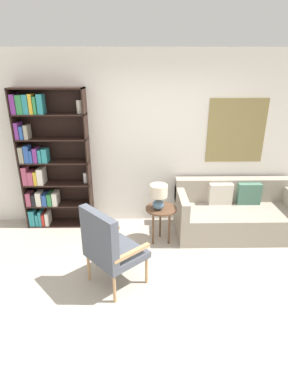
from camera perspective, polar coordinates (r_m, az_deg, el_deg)
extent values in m
plane|color=#B2A899|center=(3.57, 0.45, -20.19)|extent=(14.00, 14.00, 0.00)
cube|color=white|center=(4.77, -0.10, 9.56)|extent=(6.40, 0.06, 2.70)
cube|color=olive|center=(4.93, 17.16, 11.04)|extent=(0.89, 0.02, 0.98)
cube|color=black|center=(5.01, -22.32, 5.36)|extent=(0.02, 0.30, 2.17)
cube|color=black|center=(4.73, -10.53, 5.75)|extent=(0.02, 0.30, 2.17)
cube|color=black|center=(4.66, -18.12, 18.30)|extent=(1.05, 0.30, 0.02)
cube|color=black|center=(5.25, -15.30, -5.71)|extent=(1.05, 0.30, 0.02)
cube|color=black|center=(4.98, -16.18, 6.07)|extent=(1.05, 0.01, 2.17)
cube|color=black|center=(5.09, -15.71, -2.15)|extent=(1.05, 0.30, 0.02)
cube|color=teal|center=(5.27, -20.35, -4.47)|extent=(0.09, 0.18, 0.27)
cube|color=teal|center=(5.27, -19.45, -4.77)|extent=(0.05, 0.20, 0.20)
cube|color=teal|center=(5.26, -18.89, -4.42)|extent=(0.04, 0.24, 0.25)
cube|color=red|center=(5.25, -18.39, -4.70)|extent=(0.04, 0.23, 0.20)
cube|color=silver|center=(5.22, -17.78, -4.68)|extent=(0.05, 0.21, 0.22)
cylinder|color=#8C6B4C|center=(5.10, -10.64, -4.64)|extent=(0.10, 0.10, 0.21)
cube|color=black|center=(4.96, -16.14, 1.62)|extent=(1.05, 0.30, 0.02)
cube|color=#B24C6B|center=(5.14, -20.93, -1.13)|extent=(0.07, 0.19, 0.22)
cube|color=black|center=(5.11, -20.08, -1.28)|extent=(0.06, 0.18, 0.20)
cube|color=silver|center=(5.09, -19.24, -1.09)|extent=(0.08, 0.19, 0.23)
cube|color=#2D56A8|center=(5.09, -18.17, -1.18)|extent=(0.07, 0.24, 0.19)
cube|color=#338C4C|center=(5.06, -17.31, -1.12)|extent=(0.07, 0.24, 0.20)
cube|color=silver|center=(5.03, -16.42, -1.07)|extent=(0.08, 0.23, 0.21)
cube|color=black|center=(4.85, -16.59, 5.58)|extent=(1.05, 0.30, 0.02)
cube|color=#B24C6B|center=(5.00, -21.56, 2.96)|extent=(0.07, 0.18, 0.29)
cube|color=#B24C6B|center=(5.01, -20.50, 2.69)|extent=(0.08, 0.24, 0.21)
cube|color=gold|center=(4.99, -19.66, 2.76)|extent=(0.05, 0.25, 0.21)
cube|color=silver|center=(4.96, -18.89, 2.98)|extent=(0.09, 0.24, 0.26)
cylinder|color=white|center=(4.83, -11.07, 2.70)|extent=(0.07, 0.07, 0.16)
cube|color=black|center=(4.76, -17.07, 9.70)|extent=(1.05, 0.30, 0.02)
cube|color=gray|center=(4.93, -22.07, 6.70)|extent=(0.07, 0.21, 0.24)
cube|color=#2D56A8|center=(4.88, -21.25, 6.79)|extent=(0.07, 0.17, 0.26)
cube|color=#2D56A8|center=(4.87, -20.50, 6.44)|extent=(0.04, 0.18, 0.19)
cube|color=#7A338C|center=(4.86, -19.75, 6.70)|extent=(0.06, 0.21, 0.22)
cube|color=teal|center=(4.84, -18.98, 6.61)|extent=(0.05, 0.22, 0.20)
cube|color=teal|center=(4.80, -18.23, 6.68)|extent=(0.08, 0.18, 0.21)
cube|color=black|center=(4.70, -17.58, 13.96)|extent=(1.05, 0.30, 0.02)
cube|color=#7A338C|center=(4.86, -22.75, 10.78)|extent=(0.06, 0.23, 0.24)
cube|color=#2D56A8|center=(4.85, -21.95, 10.56)|extent=(0.05, 0.24, 0.19)
cube|color=gray|center=(4.80, -21.33, 10.64)|extent=(0.06, 0.18, 0.21)
cube|color=#7A338C|center=(4.80, -23.37, 15.12)|extent=(0.07, 0.21, 0.27)
cube|color=#338C4C|center=(4.76, -22.36, 15.18)|extent=(0.09, 0.21, 0.26)
cube|color=teal|center=(4.75, -21.31, 15.33)|extent=(0.07, 0.23, 0.27)
cube|color=gold|center=(4.69, -20.59, 15.42)|extent=(0.05, 0.17, 0.28)
cube|color=#338C4C|center=(4.71, -19.78, 15.32)|extent=(0.04, 0.23, 0.24)
cube|color=teal|center=(4.66, -19.00, 15.56)|extent=(0.08, 0.18, 0.27)
cylinder|color=beige|center=(4.58, -12.21, 15.58)|extent=(0.09, 0.09, 0.19)
cylinder|color=tan|center=(3.71, 0.48, -14.63)|extent=(0.04, 0.04, 0.37)
cylinder|color=tan|center=(4.03, -4.61, -11.34)|extent=(0.04, 0.04, 0.37)
cylinder|color=tan|center=(3.47, -5.66, -17.83)|extent=(0.04, 0.04, 0.37)
cylinder|color=tan|center=(3.81, -10.48, -13.94)|extent=(0.04, 0.04, 0.37)
cube|color=#4C515B|center=(3.61, -5.21, -11.50)|extent=(0.81, 0.82, 0.08)
cube|color=#4C515B|center=(3.33, -8.58, -8.34)|extent=(0.47, 0.51, 0.56)
cube|color=tan|center=(3.35, -2.34, -11.51)|extent=(0.41, 0.37, 0.04)
cube|color=tan|center=(3.73, -7.91, -7.91)|extent=(0.41, 0.37, 0.04)
cube|color=#9E9384|center=(4.92, 17.04, -5.29)|extent=(1.84, 0.89, 0.42)
cube|color=#9E9384|center=(5.06, 16.43, 0.51)|extent=(1.84, 0.20, 0.38)
cube|color=#9E9384|center=(4.58, 7.21, -1.82)|extent=(0.12, 0.89, 0.26)
cube|color=beige|center=(4.87, 14.37, -0.37)|extent=(0.36, 0.12, 0.34)
cube|color=#4C7A66|center=(5.01, 19.34, -0.33)|extent=(0.36, 0.12, 0.34)
cylinder|color=brown|center=(4.34, 3.29, -3.20)|extent=(0.45, 0.45, 0.02)
cylinder|color=brown|center=(4.59, 3.09, -5.58)|extent=(0.03, 0.03, 0.53)
cylinder|color=brown|center=(4.40, 1.73, -6.85)|extent=(0.03, 0.03, 0.53)
cylinder|color=brown|center=(4.42, 4.81, -6.80)|extent=(0.03, 0.03, 0.53)
ellipsoid|color=slate|center=(4.27, 2.75, -2.43)|extent=(0.17, 0.17, 0.14)
cylinder|color=tan|center=(4.23, 2.78, -1.20)|extent=(0.02, 0.02, 0.06)
cylinder|color=beige|center=(4.18, 2.81, 0.26)|extent=(0.25, 0.25, 0.17)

